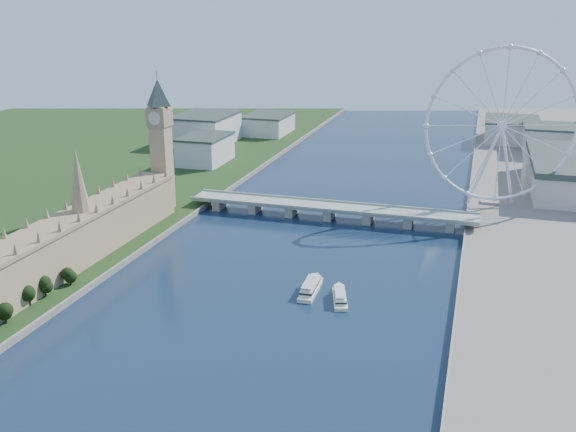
% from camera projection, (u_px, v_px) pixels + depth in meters
% --- Properties ---
extents(parliament_range, '(24.00, 200.00, 70.00)m').
position_uv_depth(parliament_range, '(84.00, 233.00, 401.49)').
color(parliament_range, tan).
rests_on(parliament_range, ground).
extents(big_ben, '(20.02, 20.02, 110.00)m').
position_uv_depth(big_ben, '(160.00, 128.00, 484.87)').
color(big_ben, tan).
rests_on(big_ben, ground).
extents(westminster_bridge, '(220.00, 22.00, 9.50)m').
position_uv_depth(westminster_bridge, '(330.00, 210.00, 488.29)').
color(westminster_bridge, gray).
rests_on(westminster_bridge, ground).
extents(london_eye, '(113.60, 39.12, 124.30)m').
position_uv_depth(london_eye, '(502.00, 126.00, 486.55)').
color(london_eye, silver).
rests_on(london_eye, ground).
extents(county_hall, '(54.00, 144.00, 35.00)m').
position_uv_depth(county_hall, '(559.00, 191.00, 560.55)').
color(county_hall, beige).
rests_on(county_hall, ground).
extents(city_skyline, '(505.00, 280.00, 32.00)m').
position_uv_depth(city_skyline, '(418.00, 136.00, 711.00)').
color(city_skyline, beige).
rests_on(city_skyline, ground).
extents(tour_boat_near, '(9.48, 32.89, 7.24)m').
position_uv_depth(tour_boat_near, '(310.00, 292.00, 362.17)').
color(tour_boat_near, silver).
rests_on(tour_boat_near, ground).
extents(tour_boat_far, '(15.13, 30.20, 6.46)m').
position_uv_depth(tour_boat_far, '(340.00, 301.00, 351.56)').
color(tour_boat_far, '#F0F3CD').
rests_on(tour_boat_far, ground).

